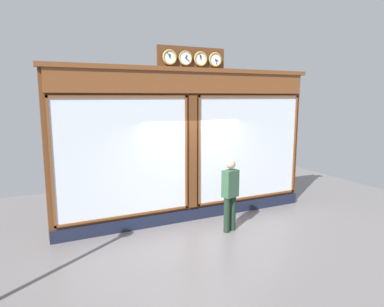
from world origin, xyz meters
name	(u,v)px	position (x,y,z in m)	size (l,w,h in m)	color
ground_plane	(259,269)	(0.00, 2.80, 0.00)	(14.00, 14.00, 0.00)	slate
shop_facade	(190,145)	(0.00, -0.13, 1.88)	(6.79, 0.42, 4.21)	#5B3319
pedestrian	(230,192)	(-0.47, 1.03, 0.93)	(0.41, 0.31, 1.69)	#1C2F21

